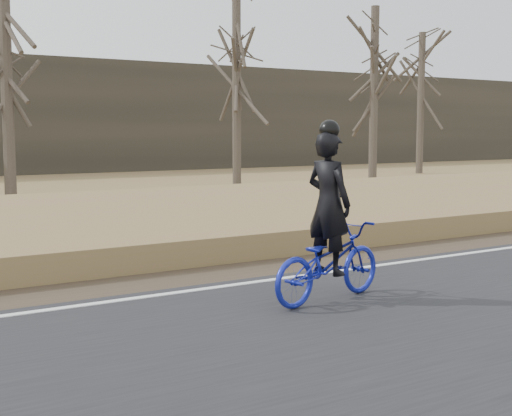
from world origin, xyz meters
TOP-DOWN VIEW (x-y plane):
  - ground at (0.00, 0.00)m, footprint 120.00×120.00m
  - edge_line at (0.00, 0.20)m, footprint 120.00×0.12m
  - shoulder at (0.00, 1.20)m, footprint 120.00×1.60m
  - embankment at (0.00, 4.20)m, footprint 120.00×5.00m
  - ballast at (0.00, 8.00)m, footprint 120.00×3.00m
  - railroad at (0.00, 8.00)m, footprint 120.00×2.40m
  - cyclist at (-2.17, -1.22)m, footprint 2.00×1.00m
  - bare_tree_near_left at (-2.45, 14.13)m, footprint 0.36×0.36m
  - bare_tree_center at (7.22, 16.75)m, footprint 0.36×0.36m
  - bare_tree_right at (12.77, 14.71)m, footprint 0.36×0.36m
  - bare_tree_far_right at (19.48, 18.60)m, footprint 0.36×0.36m

SIDE VIEW (x-z plane):
  - ground at x=0.00m, z-range 0.00..0.00m
  - shoulder at x=0.00m, z-range 0.00..0.04m
  - edge_line at x=0.00m, z-range 0.06..0.07m
  - embankment at x=0.00m, z-range 0.00..0.44m
  - ballast at x=0.00m, z-range 0.00..0.45m
  - railroad at x=0.00m, z-range 0.38..0.67m
  - cyclist at x=-2.17m, z-range -0.36..1.95m
  - bare_tree_near_left at x=-2.45m, z-range 0.00..7.03m
  - bare_tree_far_right at x=19.48m, z-range 0.00..7.26m
  - bare_tree_right at x=12.77m, z-range 0.00..7.41m
  - bare_tree_center at x=7.22m, z-range 0.00..8.17m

